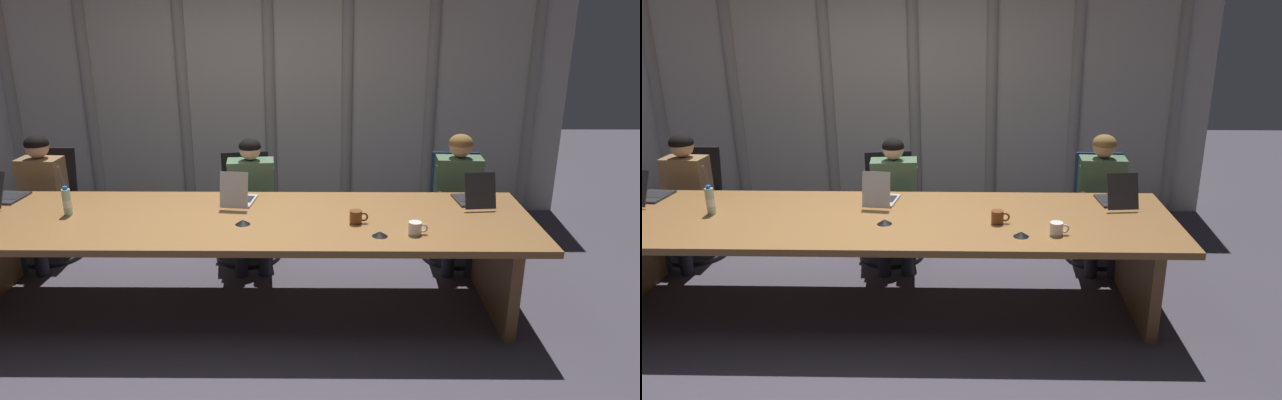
# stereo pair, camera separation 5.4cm
# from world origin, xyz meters

# --- Properties ---
(ground_plane) EXTENTS (12.99, 12.99, 0.00)m
(ground_plane) POSITION_xyz_m (0.00, 0.00, 0.00)
(ground_plane) COLOR #47424C
(conference_table) EXTENTS (4.46, 1.22, 0.74)m
(conference_table) POSITION_xyz_m (0.00, 0.00, 0.61)
(conference_table) COLOR olive
(conference_table) RESTS_ON ground_plane
(curtain_backdrop) EXTENTS (6.50, 0.17, 2.67)m
(curtain_backdrop) POSITION_xyz_m (0.01, 2.25, 1.33)
(curtain_backdrop) COLOR beige
(curtain_backdrop) RESTS_ON ground_plane
(laptop_left_end) EXTENTS (0.29, 0.45, 0.28)m
(laptop_left_end) POSITION_xyz_m (-1.91, 0.34, 0.80)
(laptop_left_end) COLOR #2D2D33
(laptop_left_end) RESTS_ON conference_table
(laptop_left_mid) EXTENTS (0.26, 0.38, 0.29)m
(laptop_left_mid) POSITION_xyz_m (-0.00, 0.30, 0.80)
(laptop_left_mid) COLOR #BCBCC1
(laptop_left_mid) RESTS_ON conference_table
(laptop_center) EXTENTS (0.28, 0.41, 0.28)m
(laptop_center) POSITION_xyz_m (1.86, 0.32, 0.80)
(laptop_center) COLOR #2D2D33
(laptop_center) RESTS_ON conference_table
(office_chair_left_end) EXTENTS (0.60, 0.60, 0.98)m
(office_chair_left_end) POSITION_xyz_m (-1.87, 1.00, 0.37)
(office_chair_left_end) COLOR black
(office_chair_left_end) RESTS_ON ground_plane
(office_chair_left_mid) EXTENTS (0.60, 0.61, 0.94)m
(office_chair_left_mid) POSITION_xyz_m (-0.03, 0.99, 0.36)
(office_chair_left_mid) COLOR black
(office_chair_left_mid) RESTS_ON ground_plane
(office_chair_center) EXTENTS (0.60, 0.60, 0.94)m
(office_chair_center) POSITION_xyz_m (1.88, 0.99, 0.36)
(office_chair_center) COLOR navy
(office_chair_center) RESTS_ON ground_plane
(person_left_end) EXTENTS (0.40, 0.56, 1.16)m
(person_left_end) POSITION_xyz_m (-1.86, 0.83, 0.67)
(person_left_end) COLOR olive
(person_left_end) RESTS_ON ground_plane
(person_left_mid) EXTENTS (0.45, 0.57, 1.13)m
(person_left_mid) POSITION_xyz_m (0.03, 0.83, 0.65)
(person_left_mid) COLOR #4C6B4C
(person_left_mid) RESTS_ON ground_plane
(person_center) EXTENTS (0.43, 0.56, 1.17)m
(person_center) POSITION_xyz_m (1.86, 0.84, 0.68)
(person_center) COLOR #4C6B4C
(person_center) RESTS_ON ground_plane
(water_bottle_primary) EXTENTS (0.06, 0.06, 0.22)m
(water_bottle_primary) POSITION_xyz_m (-1.25, 0.05, 0.84)
(water_bottle_primary) COLOR #ADD1B2
(water_bottle_primary) RESTS_ON conference_table
(coffee_mug_near) EXTENTS (0.14, 0.09, 0.10)m
(coffee_mug_near) POSITION_xyz_m (0.91, -0.10, 0.79)
(coffee_mug_near) COLOR brown
(coffee_mug_near) RESTS_ON conference_table
(coffee_mug_far) EXTENTS (0.14, 0.09, 0.09)m
(coffee_mug_far) POSITION_xyz_m (1.31, -0.31, 0.79)
(coffee_mug_far) COLOR white
(coffee_mug_far) RESTS_ON conference_table
(conference_mic_left_side) EXTENTS (0.11, 0.11, 0.03)m
(conference_mic_left_side) POSITION_xyz_m (0.09, -0.14, 0.76)
(conference_mic_left_side) COLOR black
(conference_mic_left_side) RESTS_ON conference_table
(conference_mic_middle) EXTENTS (0.11, 0.11, 0.03)m
(conference_mic_middle) POSITION_xyz_m (1.06, -0.35, 0.76)
(conference_mic_middle) COLOR black
(conference_mic_middle) RESTS_ON conference_table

